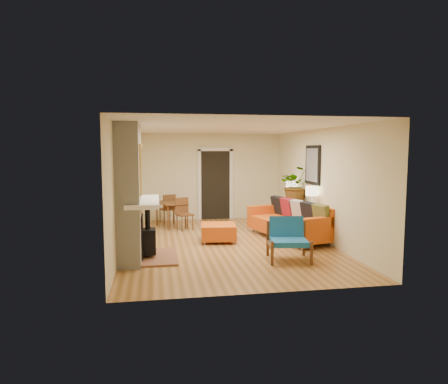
{
  "coord_description": "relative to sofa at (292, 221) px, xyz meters",
  "views": [
    {
      "loc": [
        -1.54,
        -8.77,
        2.11
      ],
      "look_at": [
        0.0,
        0.2,
        1.15
      ],
      "focal_mm": 32.0,
      "sensor_mm": 36.0,
      "label": 1
    }
  ],
  "objects": [
    {
      "name": "sofa",
      "position": [
        0.0,
        0.0,
        0.0
      ],
      "size": [
        1.6,
        2.53,
        0.92
      ],
      "color": "silver",
      "rests_on": "ground"
    },
    {
      "name": "lamp_far",
      "position": [
        0.4,
        1.24,
        0.66
      ],
      "size": [
        0.3,
        0.3,
        0.54
      ],
      "color": "white",
      "rests_on": "console_table"
    },
    {
      "name": "lamp_near",
      "position": [
        0.4,
        -0.21,
        0.66
      ],
      "size": [
        0.3,
        0.3,
        0.54
      ],
      "color": "white",
      "rests_on": "console_table"
    },
    {
      "name": "dining_table",
      "position": [
        -2.75,
        1.94,
        0.15
      ],
      "size": [
        1.06,
        1.6,
        0.85
      ],
      "color": "brown",
      "rests_on": "ground"
    },
    {
      "name": "blue_chair",
      "position": [
        -0.7,
        -1.74,
        0.03
      ],
      "size": [
        0.88,
        0.87,
        0.81
      ],
      "color": "brown",
      "rests_on": "ground"
    },
    {
      "name": "console_table",
      "position": [
        0.4,
        0.55,
        0.17
      ],
      "size": [
        0.34,
        1.85,
        0.72
      ],
      "color": "black",
      "rests_on": "ground"
    },
    {
      "name": "ottoman",
      "position": [
        -1.8,
        -0.03,
        -0.18
      ],
      "size": [
        0.87,
        0.87,
        0.4
      ],
      "color": "silver",
      "rests_on": "ground"
    },
    {
      "name": "houseplant",
      "position": [
        0.39,
        0.83,
        0.8
      ],
      "size": [
        0.95,
        0.84,
        0.97
      ],
      "primitive_type": "imported",
      "rotation": [
        0.0,
        0.0,
        -0.11
      ],
      "color": "#1E5919",
      "rests_on": "console_table"
    },
    {
      "name": "room_shell",
      "position": [
        -1.07,
        2.39,
        0.83
      ],
      "size": [
        6.5,
        6.5,
        6.5
      ],
      "color": "#BA8247",
      "rests_on": "ground"
    },
    {
      "name": "fireplace",
      "position": [
        -3.67,
        -1.25,
        0.83
      ],
      "size": [
        1.09,
        1.68,
        2.6
      ],
      "color": "white",
      "rests_on": "ground"
    }
  ]
}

